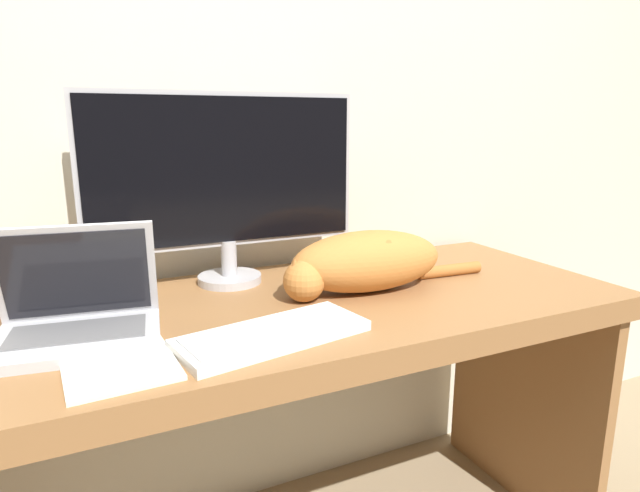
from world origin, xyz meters
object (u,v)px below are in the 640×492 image
at_px(laptop, 77,318).
at_px(monitor, 226,179).
at_px(cat, 365,261).
at_px(external_keyboard, 273,334).

bearing_deg(laptop, monitor, 41.89).
bearing_deg(cat, external_keyboard, -144.75).
relative_size(laptop, external_keyboard, 0.83).
height_order(laptop, cat, laptop).
relative_size(external_keyboard, cat, 0.67).
bearing_deg(external_keyboard, monitor, 75.62).
xyz_separation_m(monitor, external_keyboard, (-0.03, -0.40, -0.26)).
distance_m(monitor, external_keyboard, 0.48).
bearing_deg(monitor, external_keyboard, -94.12).
distance_m(laptop, cat, 0.65).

